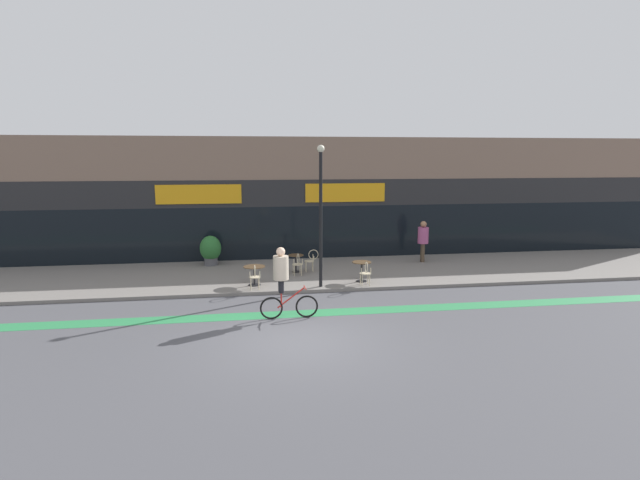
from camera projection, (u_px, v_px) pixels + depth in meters
name	position (u px, v px, depth m)	size (l,w,h in m)	color
ground_plane	(297.00, 341.00, 13.02)	(120.00, 120.00, 0.00)	#4C4C51
sidewalk_slab	(279.00, 274.00, 20.08)	(40.00, 5.50, 0.12)	slate
storefront_facade	(271.00, 197.00, 24.23)	(40.00, 4.06, 5.62)	#7F6656
bike_lane_stripe	(290.00, 314.00, 15.21)	(36.00, 0.70, 0.01)	#2D844C
bistro_table_0	(254.00, 271.00, 18.09)	(0.79, 0.79, 0.70)	black
bistro_table_1	(296.00, 260.00, 20.17)	(0.63, 0.63, 0.70)	black
bistro_table_2	(362.00, 267.00, 18.63)	(0.72, 0.72, 0.75)	black
cafe_chair_0_near	(255.00, 275.00, 17.48)	(0.41, 0.58, 0.90)	beige
cafe_chair_1_near	(298.00, 263.00, 19.56)	(0.44, 0.59, 0.90)	beige
cafe_chair_1_side	(311.00, 259.00, 20.26)	(0.58, 0.42, 0.90)	beige
cafe_chair_2_near	(366.00, 272.00, 18.02)	(0.41, 0.58, 0.90)	beige
planter_pot	(211.00, 250.00, 21.42)	(0.90, 0.90, 1.28)	#4C4C51
lamp_post	(321.00, 206.00, 17.50)	(0.26, 0.26, 5.03)	black
cyclist_0	(283.00, 277.00, 14.60)	(1.74, 0.48, 2.16)	black
pedestrian_near_end	(423.00, 238.00, 22.04)	(0.56, 0.56, 1.82)	#4C3D2D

